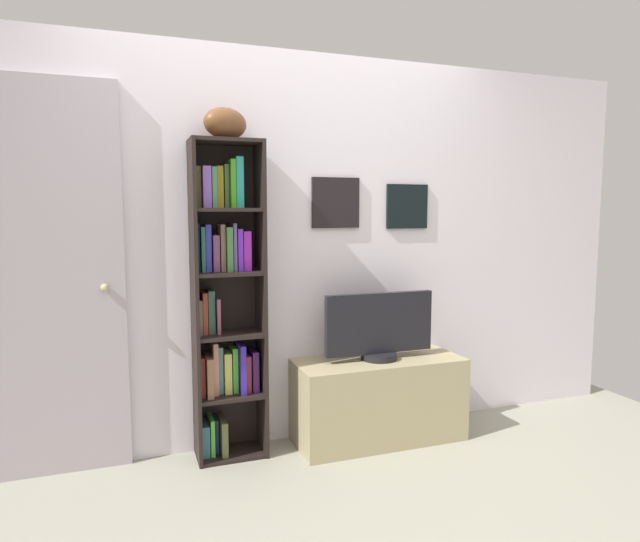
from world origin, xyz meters
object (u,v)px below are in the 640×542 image
(bookshelf, at_px, (225,301))
(football, at_px, (225,124))
(door, at_px, (36,282))
(tv_stand, at_px, (379,400))
(television, at_px, (379,327))

(bookshelf, relative_size, football, 6.77)
(door, bearing_deg, football, -5.73)
(bookshelf, height_order, door, door)
(football, bearing_deg, tv_stand, -5.53)
(tv_stand, height_order, television, television)
(bookshelf, relative_size, television, 2.59)
(football, height_order, tv_stand, football)
(football, xyz_separation_m, tv_stand, (0.90, -0.09, -1.63))
(football, xyz_separation_m, door, (-0.98, 0.10, -0.84))
(tv_stand, bearing_deg, bookshelf, 172.78)
(television, bearing_deg, tv_stand, -90.00)
(bookshelf, bearing_deg, tv_stand, -7.22)
(tv_stand, relative_size, television, 1.49)
(bookshelf, xyz_separation_m, football, (0.02, -0.03, 0.98))
(football, relative_size, door, 0.13)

